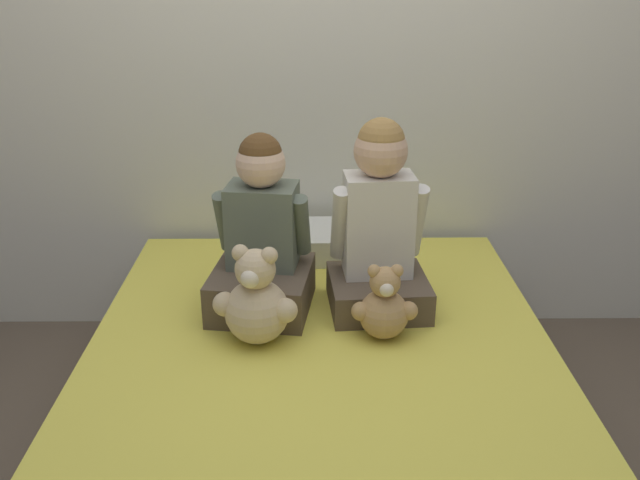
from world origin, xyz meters
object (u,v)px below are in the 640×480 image
(teddy_bear_held_by_left_child, at_px, (256,302))
(child_on_left, at_px, (262,242))
(child_on_right, at_px, (379,228))
(teddy_bear_held_by_right_child, at_px, (384,307))
(pillow_at_headboard, at_px, (319,242))
(bed, at_px, (321,418))

(teddy_bear_held_by_left_child, bearing_deg, child_on_left, 101.81)
(child_on_right, height_order, teddy_bear_held_by_right_child, child_on_right)
(child_on_left, height_order, child_on_right, child_on_right)
(teddy_bear_held_by_right_child, xyz_separation_m, pillow_at_headboard, (-0.20, 0.66, -0.05))
(child_on_right, bearing_deg, teddy_bear_held_by_left_child, -152.93)
(child_on_right, height_order, pillow_at_headboard, child_on_right)
(bed, relative_size, teddy_bear_held_by_left_child, 5.89)
(child_on_right, bearing_deg, child_on_left, 176.01)
(bed, distance_m, teddy_bear_held_by_right_child, 0.41)
(child_on_left, relative_size, teddy_bear_held_by_right_child, 2.41)
(bed, bearing_deg, child_on_left, 119.13)
(pillow_at_headboard, bearing_deg, child_on_left, -114.35)
(pillow_at_headboard, bearing_deg, teddy_bear_held_by_right_child, -72.88)
(child_on_right, bearing_deg, pillow_at_headboard, 110.48)
(child_on_right, xyz_separation_m, teddy_bear_held_by_left_child, (-0.40, -0.25, -0.15))
(bed, xyz_separation_m, teddy_bear_held_by_right_child, (0.20, 0.13, 0.33))
(child_on_right, relative_size, teddy_bear_held_by_left_child, 2.02)
(child_on_right, distance_m, teddy_bear_held_by_right_child, 0.29)
(teddy_bear_held_by_right_child, relative_size, pillow_at_headboard, 0.55)
(child_on_left, bearing_deg, bed, -53.05)
(child_on_left, distance_m, child_on_right, 0.40)
(child_on_right, distance_m, pillow_at_headboard, 0.53)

